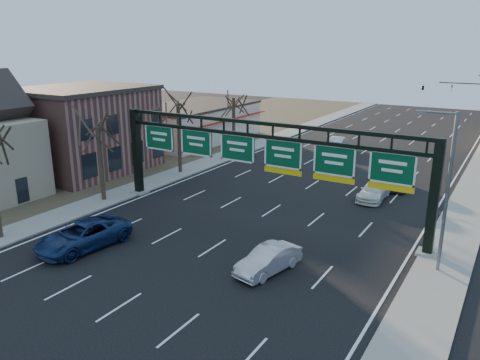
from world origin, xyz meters
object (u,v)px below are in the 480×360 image
Objects in this scene: car_silver_sedan at (268,260)px; car_blue_suv at (83,235)px; sign_gantry at (262,157)px; car_white_wagon at (374,191)px.

car_blue_suv is at bearing -151.92° from car_silver_sedan.
car_silver_sedan is (4.30, -6.96, -3.91)m from sign_gantry.
car_silver_sedan is (11.40, 3.17, -0.12)m from car_blue_suv.
sign_gantry is at bearing 134.26° from car_silver_sedan.
car_white_wagon is (5.73, 8.83, -3.94)m from sign_gantry.
car_blue_suv is at bearing -124.75° from car_white_wagon.
car_silver_sedan is 15.86m from car_white_wagon.
car_white_wagon is at bearing 97.37° from car_silver_sedan.
car_blue_suv is 1.38× the size of car_silver_sedan.
sign_gantry is 12.94m from car_blue_suv.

